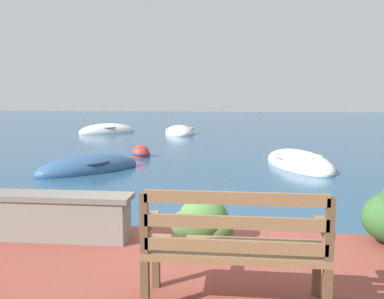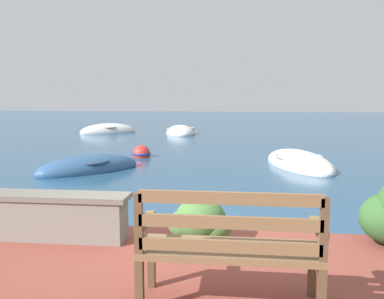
{
  "view_description": "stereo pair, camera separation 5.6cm",
  "coord_description": "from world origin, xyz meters",
  "px_view_note": "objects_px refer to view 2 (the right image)",
  "views": [
    {
      "loc": [
        0.54,
        -4.95,
        1.82
      ],
      "look_at": [
        -0.65,
        5.72,
        0.43
      ],
      "focal_mm": 40.0,
      "sensor_mm": 36.0,
      "label": 1
    },
    {
      "loc": [
        0.6,
        -4.94,
        1.82
      ],
      "look_at": [
        -0.65,
        5.72,
        0.43
      ],
      "focal_mm": 40.0,
      "sensor_mm": 36.0,
      "label": 2
    }
  ],
  "objects_px": {
    "rowboat_mid": "(299,164)",
    "rowboat_outer": "(108,132)",
    "rowboat_far": "(181,133)",
    "mooring_buoy": "(141,154)",
    "park_bench": "(229,245)",
    "rowboat_nearest": "(89,169)"
  },
  "relations": [
    {
      "from": "rowboat_far",
      "to": "rowboat_outer",
      "type": "xyz_separation_m",
      "value": [
        -3.46,
        0.13,
        0.0
      ]
    },
    {
      "from": "rowboat_mid",
      "to": "rowboat_far",
      "type": "relative_size",
      "value": 1.33
    },
    {
      "from": "rowboat_mid",
      "to": "rowboat_far",
      "type": "distance_m",
      "value": 9.33
    },
    {
      "from": "rowboat_far",
      "to": "rowboat_outer",
      "type": "bearing_deg",
      "value": -104.82
    },
    {
      "from": "park_bench",
      "to": "rowboat_mid",
      "type": "xyz_separation_m",
      "value": [
        1.53,
        7.89,
        -0.64
      ]
    },
    {
      "from": "mooring_buoy",
      "to": "rowboat_mid",
      "type": "bearing_deg",
      "value": -14.98
    },
    {
      "from": "rowboat_mid",
      "to": "mooring_buoy",
      "type": "relative_size",
      "value": 5.8
    },
    {
      "from": "rowboat_nearest",
      "to": "rowboat_far",
      "type": "height_order",
      "value": "rowboat_far"
    },
    {
      "from": "park_bench",
      "to": "rowboat_mid",
      "type": "height_order",
      "value": "park_bench"
    },
    {
      "from": "rowboat_far",
      "to": "park_bench",
      "type": "bearing_deg",
      "value": -3.23
    },
    {
      "from": "rowboat_nearest",
      "to": "park_bench",
      "type": "bearing_deg",
      "value": -110.28
    },
    {
      "from": "rowboat_far",
      "to": "rowboat_outer",
      "type": "height_order",
      "value": "rowboat_outer"
    },
    {
      "from": "rowboat_mid",
      "to": "rowboat_outer",
      "type": "relative_size",
      "value": 1.2
    },
    {
      "from": "rowboat_nearest",
      "to": "rowboat_mid",
      "type": "bearing_deg",
      "value": -34.27
    },
    {
      "from": "park_bench",
      "to": "rowboat_far",
      "type": "distance_m",
      "value": 16.43
    },
    {
      "from": "park_bench",
      "to": "rowboat_mid",
      "type": "relative_size",
      "value": 0.42
    },
    {
      "from": "rowboat_far",
      "to": "mooring_buoy",
      "type": "relative_size",
      "value": 4.36
    },
    {
      "from": "mooring_buoy",
      "to": "rowboat_far",
      "type": "bearing_deg",
      "value": 88.95
    },
    {
      "from": "rowboat_far",
      "to": "rowboat_mid",
      "type": "bearing_deg",
      "value": 14.33
    },
    {
      "from": "park_bench",
      "to": "rowboat_mid",
      "type": "distance_m",
      "value": 8.06
    },
    {
      "from": "rowboat_nearest",
      "to": "mooring_buoy",
      "type": "height_order",
      "value": "rowboat_nearest"
    },
    {
      "from": "rowboat_outer",
      "to": "rowboat_far",
      "type": "bearing_deg",
      "value": 142.86
    }
  ]
}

